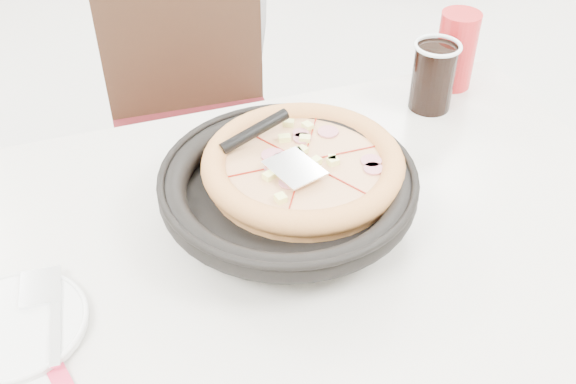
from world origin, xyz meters
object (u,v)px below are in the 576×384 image
object	(u,v)px
main_table	(294,377)
cola_glass	(433,78)
chair_far	(202,143)
side_plate	(16,326)
pizza_pan	(288,196)
red_cup	(456,50)
pizza	(303,172)

from	to	relation	value
main_table	cola_glass	world-z (taller)	cola_glass
chair_far	side_plate	bearing A→B (deg)	63.18
pizza_pan	red_cup	xyz separation A→B (m)	(0.46, 0.28, 0.04)
cola_glass	main_table	bearing A→B (deg)	-144.44
main_table	chair_far	world-z (taller)	chair_far
pizza	red_cup	distance (m)	0.49
side_plate	red_cup	world-z (taller)	red_cup
pizza_pan	cola_glass	world-z (taller)	cola_glass
chair_far	pizza_pan	bearing A→B (deg)	94.04
chair_far	red_cup	bearing A→B (deg)	146.33
pizza	cola_glass	world-z (taller)	cola_glass
pizza_pan	red_cup	bearing A→B (deg)	31.71
main_table	cola_glass	bearing A→B (deg)	35.56
pizza_pan	side_plate	xyz separation A→B (m)	(-0.43, -0.10, -0.03)
pizza	red_cup	world-z (taller)	red_cup
chair_far	red_cup	world-z (taller)	chair_far
pizza	red_cup	xyz separation A→B (m)	(0.42, 0.25, 0.02)
pizza_pan	pizza	world-z (taller)	pizza
side_plate	pizza	bearing A→B (deg)	15.96
pizza	side_plate	distance (m)	0.48
pizza	main_table	bearing A→B (deg)	-117.18
chair_far	side_plate	distance (m)	0.89
cola_glass	red_cup	distance (m)	0.11
pizza_pan	pizza	bearing A→B (deg)	39.07
cola_glass	pizza_pan	bearing A→B (deg)	-149.48
pizza_pan	cola_glass	distance (m)	0.44
main_table	red_cup	size ratio (longest dim) A/B	7.50
pizza_pan	red_cup	size ratio (longest dim) A/B	2.10
side_plate	cola_glass	size ratio (longest dim) A/B	1.48
chair_far	cola_glass	distance (m)	0.66
main_table	cola_glass	size ratio (longest dim) A/B	9.23
pizza	side_plate	bearing A→B (deg)	-164.04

